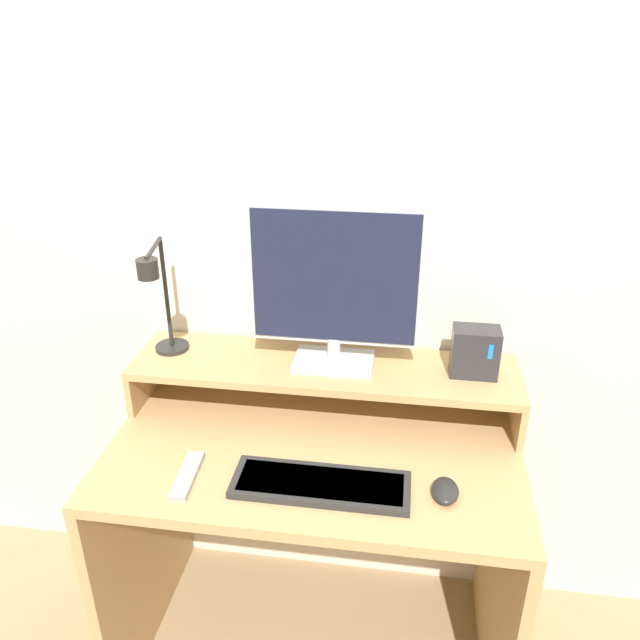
% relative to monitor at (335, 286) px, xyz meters
% --- Properties ---
extents(wall_back, '(6.00, 0.05, 2.50)m').
position_rel_monitor_xyz_m(wall_back, '(-0.03, 0.16, 0.10)').
color(wall_back, beige).
rests_on(wall_back, ground_plane).
extents(desk, '(1.08, 0.63, 0.77)m').
position_rel_monitor_xyz_m(desk, '(-0.03, -0.19, -0.62)').
color(desk, tan).
rests_on(desk, ground_plane).
extents(monitor_shelf, '(1.08, 0.27, 0.15)m').
position_rel_monitor_xyz_m(monitor_shelf, '(-0.03, -0.01, -0.26)').
color(monitor_shelf, tan).
rests_on(monitor_shelf, desk).
extents(monitor, '(0.46, 0.14, 0.45)m').
position_rel_monitor_xyz_m(monitor, '(0.00, 0.00, 0.00)').
color(monitor, '#BCBCC1').
rests_on(monitor, monitor_shelf).
extents(desk_lamp, '(0.11, 0.24, 0.34)m').
position_rel_monitor_xyz_m(desk_lamp, '(-0.47, -0.06, -0.04)').
color(desk_lamp, black).
rests_on(desk_lamp, monitor_shelf).
extents(router_dock, '(0.13, 0.08, 0.14)m').
position_rel_monitor_xyz_m(router_dock, '(0.38, 0.00, -0.17)').
color(router_dock, '#28282D').
rests_on(router_dock, monitor_shelf).
extents(keyboard, '(0.43, 0.14, 0.02)m').
position_rel_monitor_xyz_m(keyboard, '(0.01, -0.35, -0.37)').
color(keyboard, '#282828').
rests_on(keyboard, desk).
extents(mouse, '(0.06, 0.10, 0.03)m').
position_rel_monitor_xyz_m(mouse, '(0.31, -0.33, -0.37)').
color(mouse, black).
rests_on(mouse, desk).
extents(remote_control, '(0.05, 0.17, 0.02)m').
position_rel_monitor_xyz_m(remote_control, '(-0.31, -0.36, -0.37)').
color(remote_control, '#99999E').
rests_on(remote_control, desk).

